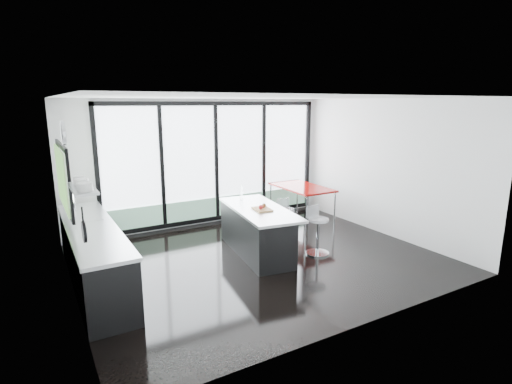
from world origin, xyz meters
TOP-DOWN VIEW (x-y plane):
  - floor at (0.00, 0.00)m, footprint 6.00×5.00m
  - ceiling at (0.00, 0.00)m, footprint 6.00×5.00m
  - wall_back at (0.27, 2.47)m, footprint 6.00×0.09m
  - wall_front at (0.00, -2.50)m, footprint 6.00×0.00m
  - wall_left at (-2.97, 0.27)m, footprint 0.26×5.00m
  - wall_right at (3.00, 0.00)m, footprint 0.00×5.00m
  - counter_cabinets at (-2.67, 0.40)m, footprint 0.69×3.24m
  - island at (0.09, 0.30)m, footprint 1.15×2.18m
  - bar_stool_near at (1.04, -0.32)m, footprint 0.50×0.50m
  - bar_stool_far at (1.04, 0.70)m, footprint 0.40×0.40m
  - red_table at (2.03, 1.53)m, footprint 0.90×1.56m

SIDE VIEW (x-z plane):
  - floor at x=0.00m, z-range 0.00..0.00m
  - bar_stool_far at x=1.04m, z-range 0.00..0.62m
  - bar_stool_near at x=1.04m, z-range 0.00..0.68m
  - red_table at x=2.03m, z-range 0.00..0.83m
  - island at x=0.09m, z-range -0.12..0.98m
  - counter_cabinets at x=-2.67m, z-range -0.22..1.14m
  - wall_back at x=0.27m, z-range -0.13..2.67m
  - wall_front at x=0.00m, z-range 0.00..2.80m
  - wall_right at x=3.00m, z-range 0.00..2.80m
  - wall_left at x=-2.97m, z-range 0.16..2.96m
  - ceiling at x=0.00m, z-range 2.80..2.80m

